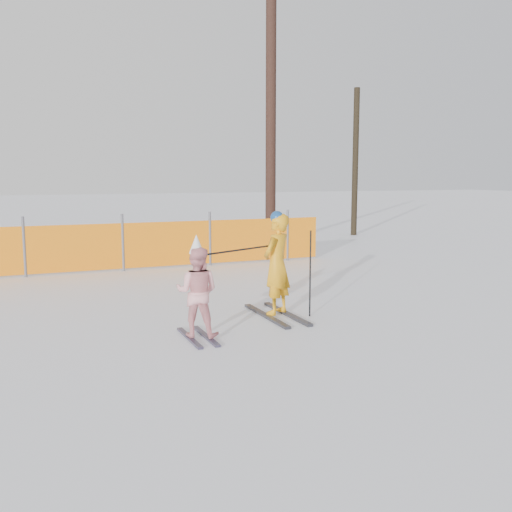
{
  "coord_description": "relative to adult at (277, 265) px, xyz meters",
  "views": [
    {
      "loc": [
        -2.95,
        -6.51,
        2.07
      ],
      "look_at": [
        0.0,
        0.5,
        1.0
      ],
      "focal_mm": 40.0,
      "sensor_mm": 36.0,
      "label": 1
    }
  ],
  "objects": [
    {
      "name": "ground",
      "position": [
        -0.55,
        -1.01,
        -0.77
      ],
      "size": [
        120.0,
        120.0,
        0.0
      ],
      "primitive_type": "plane",
      "color": "white",
      "rests_on": "ground"
    },
    {
      "name": "tree_trunks",
      "position": [
        4.48,
        8.44,
        2.56
      ],
      "size": [
        4.17,
        1.78,
        7.18
      ],
      "color": "#331D16",
      "rests_on": "ground"
    },
    {
      "name": "adult",
      "position": [
        0.0,
        0.0,
        0.0
      ],
      "size": [
        0.65,
        1.5,
        1.57
      ],
      "color": "black",
      "rests_on": "ground"
    },
    {
      "name": "child",
      "position": [
        -1.43,
        -0.67,
        -0.16
      ],
      "size": [
        0.71,
        0.98,
        1.34
      ],
      "color": "black",
      "rests_on": "ground"
    },
    {
      "name": "ski_poles",
      "position": [
        -0.14,
        -0.27,
        0.08
      ],
      "size": [
        1.78,
        0.58,
        1.28
      ],
      "color": "black",
      "rests_on": "ground"
    }
  ]
}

